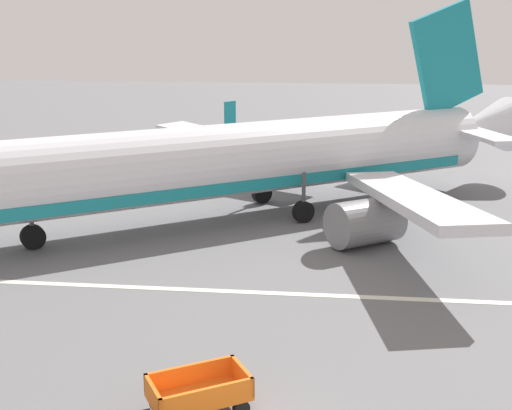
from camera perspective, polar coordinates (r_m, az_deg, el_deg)
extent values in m
cube|color=silver|center=(25.09, 2.40, -7.63)|extent=(120.00, 0.36, 0.01)
cylinder|color=silver|center=(34.07, -1.38, 3.97)|extent=(26.76, 20.13, 3.70)
cube|color=teal|center=(34.28, -1.37, 2.30)|extent=(24.19, 18.27, 0.56)
cone|color=silver|center=(44.38, 18.87, 6.40)|extent=(5.70, 5.45, 3.52)
cube|color=silver|center=(29.74, 13.19, 0.63)|extent=(5.40, 13.25, 1.35)
cylinder|color=gray|center=(30.48, 9.37, -1.45)|extent=(3.83, 3.55, 2.10)
cube|color=silver|center=(43.36, -1.55, 5.44)|extent=(12.29, 9.31, 1.35)
cube|color=teal|center=(50.14, -2.25, 7.83)|extent=(0.77, 1.03, 1.90)
cylinder|color=gray|center=(41.69, -2.07, 3.17)|extent=(3.83, 3.55, 2.10)
cube|color=teal|center=(41.61, 16.14, 11.99)|extent=(5.12, 3.70, 6.88)
cube|color=silver|center=(39.93, 19.12, 5.65)|extent=(3.22, 5.50, 0.24)
cube|color=silver|center=(44.45, 13.06, 6.96)|extent=(5.23, 4.58, 0.24)
cylinder|color=#4C4C51|center=(31.22, -18.79, -0.83)|extent=(0.20, 0.20, 2.04)
cylinder|color=black|center=(31.50, -18.63, -2.62)|extent=(1.16, 1.00, 1.10)
cylinder|color=#4C4C51|center=(33.76, 4.12, 1.09)|extent=(0.20, 0.20, 2.04)
cylinder|color=black|center=(34.02, 4.09, -0.58)|extent=(1.16, 1.00, 1.10)
cylinder|color=#4C4C51|center=(37.44, 0.51, 2.51)|extent=(0.20, 0.20, 2.04)
cylinder|color=black|center=(37.68, 0.51, 0.99)|extent=(1.16, 1.00, 1.10)
cube|color=orange|center=(17.77, -4.92, -16.09)|extent=(2.86, 2.48, 0.08)
cube|color=orange|center=(17.09, -4.17, -16.23)|extent=(2.20, 1.37, 0.55)
cube|color=orange|center=(18.15, -5.66, -14.26)|extent=(2.20, 1.37, 0.55)
cube|color=orange|center=(17.31, -8.83, -15.93)|extent=(0.80, 1.25, 0.55)
cube|color=orange|center=(17.99, -1.22, -14.47)|extent=(0.80, 1.25, 0.55)
cylinder|color=black|center=(18.13, -8.43, -16.49)|extent=(0.46, 0.36, 0.44)
cylinder|color=black|center=(17.75, -1.28, -17.06)|extent=(0.46, 0.36, 0.44)
cylinder|color=black|center=(18.64, -2.69, -15.39)|extent=(0.46, 0.36, 0.44)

